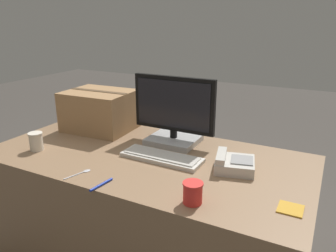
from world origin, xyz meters
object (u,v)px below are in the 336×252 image
at_px(keyboard, 162,157).
at_px(paper_cup_left, 36,141).
at_px(paper_cup_right, 193,193).
at_px(sticky_note_pad, 291,209).
at_px(monitor, 174,116).
at_px(spoon, 82,173).
at_px(pen_marker, 102,185).
at_px(desk_phone, 233,164).
at_px(cardboard_box, 100,110).

relative_size(keyboard, paper_cup_left, 4.25).
relative_size(keyboard, paper_cup_right, 4.86).
bearing_deg(paper_cup_right, sticky_note_pad, 20.00).
height_order(monitor, paper_cup_left, monitor).
bearing_deg(monitor, spoon, -110.55).
bearing_deg(sticky_note_pad, paper_cup_left, -178.95).
bearing_deg(monitor, pen_marker, -94.17).
bearing_deg(desk_phone, pen_marker, -151.40).
xyz_separation_m(paper_cup_left, sticky_note_pad, (1.41, 0.03, -0.05)).
height_order(paper_cup_left, pen_marker, paper_cup_left).
distance_m(monitor, pen_marker, 0.67).
bearing_deg(pen_marker, keyboard, 172.34).
bearing_deg(paper_cup_right, paper_cup_left, 173.96).
distance_m(spoon, cardboard_box, 0.69).
distance_m(monitor, paper_cup_left, 0.82).
relative_size(paper_cup_left, cardboard_box, 0.23).
distance_m(paper_cup_right, pen_marker, 0.43).
bearing_deg(spoon, keyboard, -23.71).
relative_size(monitor, pen_marker, 3.73).
height_order(paper_cup_right, spoon, paper_cup_right).
relative_size(desk_phone, spoon, 1.59).
distance_m(paper_cup_right, cardboard_box, 1.12).
bearing_deg(monitor, paper_cup_right, -56.92).
relative_size(monitor, paper_cup_left, 4.86).
bearing_deg(cardboard_box, monitor, -0.32).
xyz_separation_m(paper_cup_left, cardboard_box, (0.09, 0.48, 0.08)).
height_order(desk_phone, pen_marker, desk_phone).
relative_size(paper_cup_left, spoon, 0.72).
xyz_separation_m(desk_phone, paper_cup_right, (-0.06, -0.39, 0.01)).
xyz_separation_m(spoon, cardboard_box, (-0.35, 0.59, 0.13)).
relative_size(spoon, cardboard_box, 0.32).
distance_m(monitor, paper_cup_right, 0.71).
bearing_deg(paper_cup_right, pen_marker, -172.03).
xyz_separation_m(paper_cup_left, pen_marker, (0.61, -0.17, -0.05)).
relative_size(monitor, desk_phone, 2.22).
xyz_separation_m(keyboard, spoon, (-0.27, -0.33, -0.01)).
xyz_separation_m(monitor, paper_cup_right, (0.38, -0.58, -0.12)).
relative_size(monitor, spoon, 3.52).
bearing_deg(desk_phone, keyboard, 174.36).
distance_m(paper_cup_left, cardboard_box, 0.49).
bearing_deg(paper_cup_right, monitor, 123.08).
xyz_separation_m(paper_cup_right, cardboard_box, (-0.95, 0.59, 0.09)).
relative_size(desk_phone, cardboard_box, 0.51).
bearing_deg(pen_marker, sticky_note_pad, 110.74).
xyz_separation_m(keyboard, cardboard_box, (-0.62, 0.26, 0.12)).
xyz_separation_m(keyboard, sticky_note_pad, (0.70, -0.19, -0.01)).
xyz_separation_m(monitor, sticky_note_pad, (0.75, -0.45, -0.17)).
bearing_deg(desk_phone, paper_cup_left, -179.75).
distance_m(desk_phone, paper_cup_right, 0.39).
relative_size(monitor, cardboard_box, 1.14).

